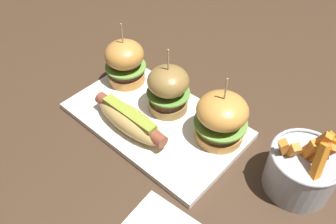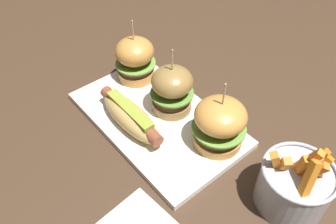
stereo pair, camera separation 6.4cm
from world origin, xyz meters
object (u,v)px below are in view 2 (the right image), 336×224
Objects in this scene: slider_center at (172,89)px; fries_bucket at (294,185)px; hot_dog at (130,116)px; slider_right at (220,123)px; platter_main at (157,119)px; slider_left at (135,59)px.

fries_bucket is (0.28, 0.01, -0.02)m from slider_center.
slider_right is (0.14, 0.10, 0.03)m from hot_dog.
hot_dog reaches higher than platter_main.
slider_left is at bearing -179.57° from slider_right.
slider_right reaches higher than hot_dog.
slider_right is at bearing 2.83° from slider_center.
slider_center reaches higher than slider_right.
slider_right is 1.01× the size of fries_bucket.
slider_center reaches higher than fries_bucket.
slider_left is at bearing 178.13° from slider_center.
slider_center reaches higher than platter_main.
slider_center is (-0.00, 0.04, 0.06)m from platter_main.
slider_left is 0.41m from fries_bucket.
hot_dog is 0.17m from slider_right.
platter_main is 2.46× the size of slider_center.
hot_dog is at bearing -160.43° from fries_bucket.
slider_center is (0.02, 0.09, 0.03)m from hot_dog.
slider_left is 1.01× the size of slider_right.
slider_center is at bearing 90.15° from platter_main.
platter_main is 0.15m from slider_left.
platter_main is 0.06m from hot_dog.
slider_left is (-0.13, 0.04, 0.06)m from platter_main.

